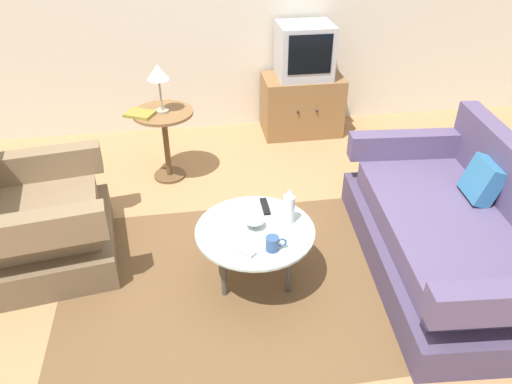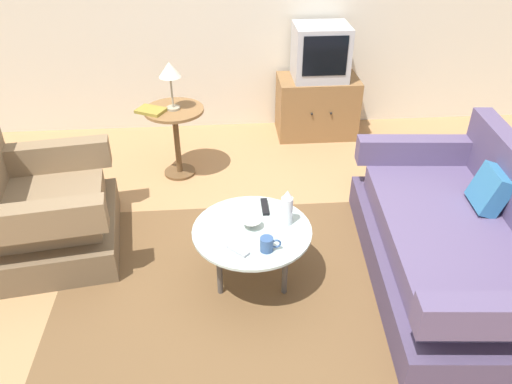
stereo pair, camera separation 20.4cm
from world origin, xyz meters
name	(u,v)px [view 2 (the right image)]	position (x,y,z in m)	size (l,w,h in m)	color
ground_plane	(243,289)	(0.00, 0.00, 0.00)	(16.00, 16.00, 0.00)	#AD7F51
area_rug	(252,281)	(0.07, 0.07, 0.00)	(2.56, 1.74, 0.00)	brown
armchair	(42,215)	(-1.37, 0.54, 0.29)	(1.00, 1.08, 0.85)	brown
couch	(458,244)	(1.41, 0.02, 0.28)	(1.12, 1.89, 0.84)	#4B3E5C
coffee_table	(252,234)	(0.07, 0.08, 0.40)	(0.75, 0.75, 0.44)	#B2C6C1
side_table	(176,128)	(-0.48, 1.53, 0.45)	(0.51, 0.51, 0.63)	olive
tv_stand	(317,106)	(0.89, 2.24, 0.30)	(0.79, 0.49, 0.60)	olive
television	(321,52)	(0.89, 2.25, 0.85)	(0.52, 0.44, 0.51)	#B7B7BC
table_lamp	(170,72)	(-0.49, 1.52, 0.95)	(0.18, 0.18, 0.40)	#9E937A
vase	(287,208)	(0.29, 0.12, 0.55)	(0.07, 0.07, 0.25)	white
mug	(267,244)	(0.15, -0.13, 0.48)	(0.13, 0.08, 0.09)	#335184
bowl	(251,224)	(0.07, 0.10, 0.46)	(0.13, 0.13, 0.06)	silver
tv_remote_dark	(265,207)	(0.17, 0.30, 0.45)	(0.04, 0.18, 0.02)	black
tv_remote_silver	(238,250)	(-0.03, -0.13, 0.45)	(0.14, 0.14, 0.02)	#B2B2B7
book	(151,110)	(-0.67, 1.48, 0.64)	(0.28, 0.25, 0.03)	olive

